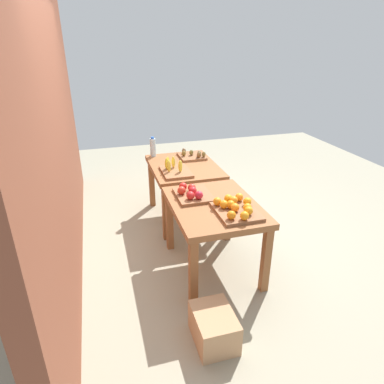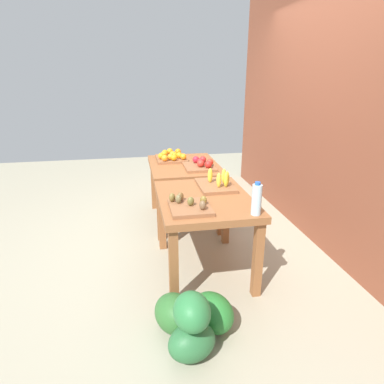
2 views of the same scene
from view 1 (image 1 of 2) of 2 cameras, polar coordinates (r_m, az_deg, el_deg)
ground_plane at (r=4.02m, az=0.79°, el=-7.84°), size 8.00×8.00×0.00m
back_wall at (r=3.33m, az=-22.39°, el=11.48°), size 4.40×0.12×3.00m
display_table_left at (r=3.24m, az=3.72°, el=-3.64°), size 1.04×0.80×0.73m
display_table_right at (r=4.22m, az=-1.37°, el=3.25°), size 1.04×0.80×0.73m
orange_bin at (r=3.04m, az=7.42°, el=-2.73°), size 0.45×0.37×0.11m
apple_bin at (r=3.31m, az=-0.02°, el=-0.23°), size 0.40×0.34×0.11m
banana_crate at (r=3.92m, az=-2.93°, el=3.78°), size 0.44×0.32×0.17m
kiwi_bin at (r=4.44m, az=0.02°, el=6.18°), size 0.36×0.32×0.10m
water_bottle at (r=4.50m, az=-6.62°, el=7.51°), size 0.08×0.08×0.26m
watermelon_pile at (r=5.21m, az=-0.95°, el=2.22°), size 0.64×0.66×0.48m
cardboard_produce_box at (r=2.79m, az=3.70°, el=-21.81°), size 0.40×0.30×0.26m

